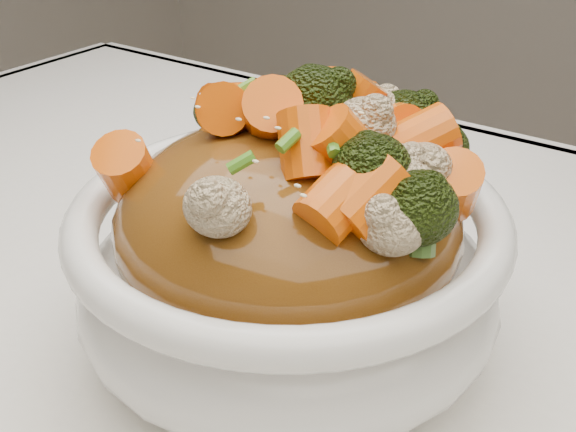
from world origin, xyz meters
The scene contains 8 objects.
tablecloth centered at (0.00, 0.00, 0.73)m, with size 1.20×0.80×0.04m, color white.
bowl centered at (-0.02, 0.02, 0.80)m, with size 0.24×0.24×0.09m, color white, non-canonical shape.
sauce_base centered at (-0.02, 0.02, 0.83)m, with size 0.19×0.19×0.10m, color #613810.
carrots centered at (-0.02, 0.02, 0.90)m, with size 0.19×0.19×0.06m, color #E65B07, non-canonical shape.
broccoli centered at (-0.02, 0.02, 0.90)m, with size 0.19×0.19×0.05m, color black, non-canonical shape.
cauliflower centered at (-0.02, 0.02, 0.89)m, with size 0.19×0.19×0.04m, color beige, non-canonical shape.
scallions centered at (-0.02, 0.02, 0.90)m, with size 0.14×0.14×0.02m, color #44831E, non-canonical shape.
sesame_seeds centered at (-0.02, 0.02, 0.90)m, with size 0.17×0.17×0.01m, color beige, non-canonical shape.
Camera 1 is at (0.16, -0.24, 1.02)m, focal length 42.00 mm.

